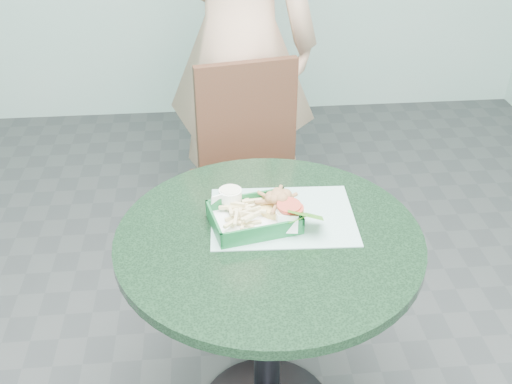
{
  "coord_description": "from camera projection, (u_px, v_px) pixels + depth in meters",
  "views": [
    {
      "loc": [
        -0.16,
        -1.32,
        1.76
      ],
      "look_at": [
        -0.03,
        0.1,
        0.85
      ],
      "focal_mm": 42.0,
      "sensor_mm": 36.0,
      "label": 1
    }
  ],
  "objects": [
    {
      "name": "crab_sandwich",
      "position": [
        282.0,
        208.0,
        1.71
      ],
      "size": [
        0.11,
        0.11,
        0.07
      ],
      "rotation": [
        0.0,
        0.0,
        -0.15
      ],
      "color": "tan",
      "rests_on": "food_basket"
    },
    {
      "name": "sauce_ramekin",
      "position": [
        237.0,
        198.0,
        1.75
      ],
      "size": [
        0.07,
        0.07,
        0.04
      ],
      "rotation": [
        0.0,
        0.0,
        0.28
      ],
      "color": "white",
      "rests_on": "food_basket"
    },
    {
      "name": "dining_chair",
      "position": [
        249.0,
        163.0,
        2.46
      ],
      "size": [
        0.42,
        0.42,
        0.93
      ],
      "rotation": [
        0.0,
        0.0,
        0.19
      ],
      "color": "#5B2E18",
      "rests_on": "floor"
    },
    {
      "name": "placemat",
      "position": [
        282.0,
        222.0,
        1.73
      ],
      "size": [
        0.42,
        0.32,
        0.0
      ],
      "primitive_type": "cube",
      "rotation": [
        0.0,
        0.0,
        -0.04
      ],
      "color": "#8DBAB0",
      "rests_on": "cafe_table"
    },
    {
      "name": "food_basket",
      "position": [
        254.0,
        226.0,
        1.69
      ],
      "size": [
        0.24,
        0.17,
        0.05
      ],
      "rotation": [
        0.0,
        0.0,
        0.21
      ],
      "color": "#145D2C",
      "rests_on": "placemat"
    },
    {
      "name": "cafe_table",
      "position": [
        268.0,
        286.0,
        1.76
      ],
      "size": [
        0.85,
        0.85,
        0.75
      ],
      "color": "black",
      "rests_on": "floor"
    },
    {
      "name": "fries_pile",
      "position": [
        244.0,
        214.0,
        1.7
      ],
      "size": [
        0.13,
        0.14,
        0.04
      ],
      "primitive_type": null,
      "rotation": [
        0.0,
        0.0,
        -0.18
      ],
      "color": "beige",
      "rests_on": "food_basket"
    },
    {
      "name": "garnish_cup",
      "position": [
        293.0,
        223.0,
        1.66
      ],
      "size": [
        0.12,
        0.12,
        0.05
      ],
      "rotation": [
        0.0,
        0.0,
        -0.14
      ],
      "color": "white",
      "rests_on": "food_basket"
    }
  ]
}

